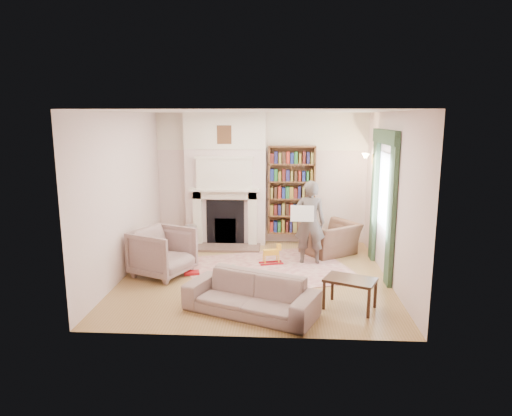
# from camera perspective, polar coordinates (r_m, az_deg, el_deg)

# --- Properties ---
(floor) EXTENTS (4.50, 4.50, 0.00)m
(floor) POSITION_cam_1_polar(r_m,az_deg,el_deg) (8.01, -0.11, -8.44)
(floor) COLOR olive
(floor) RESTS_ON ground
(ceiling) EXTENTS (4.50, 4.50, 0.00)m
(ceiling) POSITION_cam_1_polar(r_m,az_deg,el_deg) (7.54, -0.11, 12.01)
(ceiling) COLOR white
(ceiling) RESTS_ON wall_back
(wall_back) EXTENTS (4.50, 0.00, 4.50)m
(wall_back) POSITION_cam_1_polar(r_m,az_deg,el_deg) (9.87, 0.68, 3.70)
(wall_back) COLOR #F3DED2
(wall_back) RESTS_ON floor
(wall_front) EXTENTS (4.50, 0.00, 4.50)m
(wall_front) POSITION_cam_1_polar(r_m,az_deg,el_deg) (5.46, -1.54, -2.58)
(wall_front) COLOR #F3DED2
(wall_front) RESTS_ON floor
(wall_left) EXTENTS (0.00, 4.50, 4.50)m
(wall_left) POSITION_cam_1_polar(r_m,az_deg,el_deg) (8.11, -16.20, 1.57)
(wall_left) COLOR #F3DED2
(wall_left) RESTS_ON floor
(wall_right) EXTENTS (0.00, 4.50, 4.50)m
(wall_right) POSITION_cam_1_polar(r_m,az_deg,el_deg) (7.85, 16.52, 1.24)
(wall_right) COLOR #F3DED2
(wall_right) RESTS_ON floor
(fireplace) EXTENTS (1.70, 0.58, 2.80)m
(fireplace) POSITION_cam_1_polar(r_m,az_deg,el_deg) (9.74, -3.79, 3.49)
(fireplace) COLOR #F3DED2
(fireplace) RESTS_ON floor
(bookcase) EXTENTS (1.00, 0.24, 1.85)m
(bookcase) POSITION_cam_1_polar(r_m,az_deg,el_deg) (9.77, 4.46, 2.25)
(bookcase) COLOR brown
(bookcase) RESTS_ON floor
(window) EXTENTS (0.02, 0.90, 1.30)m
(window) POSITION_cam_1_polar(r_m,az_deg,el_deg) (8.22, 15.82, 2.08)
(window) COLOR silver
(window) RESTS_ON wall_right
(curtain_left) EXTENTS (0.07, 0.32, 2.40)m
(curtain_left) POSITION_cam_1_polar(r_m,az_deg,el_deg) (7.59, 16.58, -0.64)
(curtain_left) COLOR #2B432E
(curtain_left) RESTS_ON floor
(curtain_right) EXTENTS (0.07, 0.32, 2.40)m
(curtain_right) POSITION_cam_1_polar(r_m,az_deg,el_deg) (8.93, 14.57, 1.22)
(curtain_right) COLOR #2B432E
(curtain_right) RESTS_ON floor
(pelmet) EXTENTS (0.09, 1.70, 0.24)m
(pelmet) POSITION_cam_1_polar(r_m,az_deg,el_deg) (8.12, 15.86, 8.57)
(pelmet) COLOR #2B432E
(pelmet) RESTS_ON wall_right
(wall_sconce) EXTENTS (0.20, 0.24, 0.24)m
(wall_sconce) POSITION_cam_1_polar(r_m,az_deg,el_deg) (9.20, 13.27, 5.97)
(wall_sconce) COLOR gold
(wall_sconce) RESTS_ON wall_right
(rug) EXTENTS (3.39, 2.99, 0.01)m
(rug) POSITION_cam_1_polar(r_m,az_deg,el_deg) (8.32, 1.56, -7.65)
(rug) COLOR beige
(rug) RESTS_ON floor
(armchair_reading) EXTENTS (1.31, 1.28, 0.64)m
(armchair_reading) POSITION_cam_1_polar(r_m,az_deg,el_deg) (9.26, 9.24, -3.78)
(armchair_reading) COLOR #52352C
(armchair_reading) RESTS_ON floor
(armchair_left) EXTENTS (1.19, 1.18, 0.83)m
(armchair_left) POSITION_cam_1_polar(r_m,az_deg,el_deg) (8.08, -11.58, -5.43)
(armchair_left) COLOR #A39687
(armchair_left) RESTS_ON floor
(sofa) EXTENTS (1.99, 1.38, 0.54)m
(sofa) POSITION_cam_1_polar(r_m,az_deg,el_deg) (6.48, -0.68, -10.79)
(sofa) COLOR gray
(sofa) RESTS_ON floor
(man_reading) EXTENTS (0.59, 0.40, 1.57)m
(man_reading) POSITION_cam_1_polar(r_m,az_deg,el_deg) (8.52, 6.73, -1.79)
(man_reading) COLOR #514741
(man_reading) RESTS_ON floor
(newspaper) EXTENTS (0.42, 0.14, 0.28)m
(newspaper) POSITION_cam_1_polar(r_m,az_deg,el_deg) (8.28, 5.81, -0.69)
(newspaper) COLOR beige
(newspaper) RESTS_ON man_reading
(coffee_table) EXTENTS (0.82, 0.69, 0.45)m
(coffee_table) POSITION_cam_1_polar(r_m,az_deg,el_deg) (6.78, 11.63, -10.43)
(coffee_table) COLOR #351C12
(coffee_table) RESTS_ON floor
(paraffin_heater) EXTENTS (0.29, 0.29, 0.55)m
(paraffin_heater) POSITION_cam_1_polar(r_m,az_deg,el_deg) (9.41, -8.14, -3.78)
(paraffin_heater) COLOR #A7A8AE
(paraffin_heater) RESTS_ON floor
(rocking_horse) EXTENTS (0.47, 0.29, 0.39)m
(rocking_horse) POSITION_cam_1_polar(r_m,az_deg,el_deg) (8.54, 1.90, -5.82)
(rocking_horse) COLOR yellow
(rocking_horse) RESTS_ON rug
(board_game) EXTENTS (0.45, 0.45, 0.03)m
(board_game) POSITION_cam_1_polar(r_m,az_deg,el_deg) (8.27, -3.63, -7.64)
(board_game) COLOR gold
(board_game) RESTS_ON rug
(game_box_lid) EXTENTS (0.30, 0.24, 0.04)m
(game_box_lid) POSITION_cam_1_polar(r_m,az_deg,el_deg) (8.12, -8.05, -8.01)
(game_box_lid) COLOR #A21217
(game_box_lid) RESTS_ON rug
(comic_annuals) EXTENTS (0.53, 0.53, 0.02)m
(comic_annuals) POSITION_cam_1_polar(r_m,az_deg,el_deg) (7.63, 0.40, -9.34)
(comic_annuals) COLOR red
(comic_annuals) RESTS_ON rug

